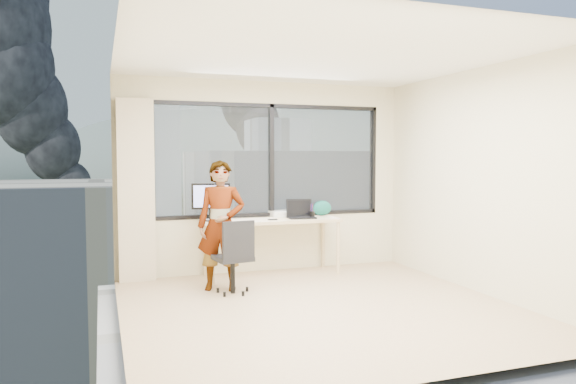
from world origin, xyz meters
name	(u,v)px	position (x,y,z in m)	size (l,w,h in m)	color
floor	(319,307)	(0.00, 0.00, 0.00)	(4.00, 4.00, 0.01)	tan
ceiling	(320,56)	(0.00, 0.00, 2.60)	(4.00, 4.00, 0.01)	white
wall_front	(432,197)	(0.00, -2.00, 1.30)	(4.00, 0.01, 2.60)	beige
wall_left	(117,187)	(-2.00, 0.00, 1.30)	(0.01, 4.00, 2.60)	beige
wall_right	(480,181)	(2.00, 0.00, 1.30)	(0.01, 4.00, 2.60)	beige
window_wall	(268,160)	(0.05, 2.00, 1.52)	(3.30, 0.16, 1.55)	black
curtain	(136,191)	(-1.72, 1.88, 1.15)	(0.45, 0.14, 2.30)	#C3B198
desk	(272,247)	(0.00, 1.66, 0.38)	(1.80, 0.60, 0.75)	#C9B287
chair	(233,256)	(-0.72, 0.87, 0.44)	(0.45, 0.45, 0.88)	black
person	(221,225)	(-0.81, 1.09, 0.77)	(0.56, 0.37, 1.53)	#2D2D33
monitor	(211,202)	(-0.80, 1.73, 1.00)	(0.49, 0.11, 0.49)	black
game_console	(283,214)	(0.24, 1.91, 0.79)	(0.32, 0.27, 0.08)	white
laptop	(302,210)	(0.40, 1.61, 0.87)	(0.36, 0.38, 0.23)	black
cellphone	(273,219)	(-0.02, 1.56, 0.76)	(0.12, 0.06, 0.01)	black
pen_cup	(312,214)	(0.56, 1.61, 0.80)	(0.07, 0.07, 0.09)	black
handbag	(322,208)	(0.80, 1.84, 0.85)	(0.27, 0.14, 0.21)	#0B4742
exterior_ground	(112,227)	(0.00, 120.00, -14.00)	(400.00, 400.00, 0.04)	#515B3D
near_bldg_b	(278,246)	(12.00, 38.00, -6.00)	(14.00, 13.00, 16.00)	white
near_bldg_c	(536,292)	(30.00, 28.00, -9.00)	(12.00, 10.00, 10.00)	beige
far_tower_b	(148,159)	(8.00, 120.00, 1.00)	(13.00, 13.00, 30.00)	silver
far_tower_c	(277,166)	(45.00, 140.00, -1.00)	(15.00, 15.00, 26.00)	silver
hill_b	(272,182)	(100.00, 320.00, -14.00)	(300.00, 220.00, 96.00)	slate
tree_c	(372,269)	(22.00, 40.00, -9.00)	(8.40, 8.40, 10.00)	#27531B
smoke_plume_a	(65,13)	(-10.00, 150.00, 39.00)	(40.00, 24.00, 90.00)	black
smoke_plume_b	(278,81)	(55.00, 170.00, 27.00)	(30.00, 18.00, 70.00)	black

